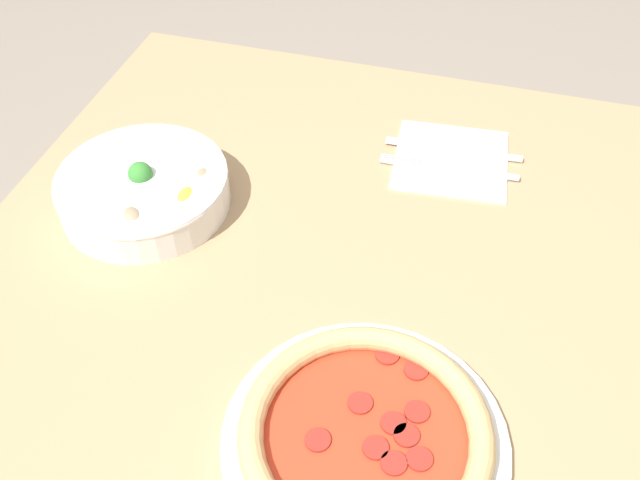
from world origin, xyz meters
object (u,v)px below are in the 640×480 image
(pizza, at_px, (365,435))
(knife, at_px, (459,150))
(fork, at_px, (450,168))
(bowl, at_px, (144,187))

(pizza, height_order, knife, pizza)
(fork, bearing_deg, pizza, 84.91)
(pizza, height_order, bowl, bowl)
(pizza, relative_size, knife, 1.44)
(bowl, bearing_deg, pizza, -126.02)
(pizza, bearing_deg, bowl, 53.98)
(fork, height_order, knife, same)
(bowl, xyz_separation_m, fork, (0.18, -0.38, -0.02))
(pizza, distance_m, fork, 0.45)
(fork, xyz_separation_m, knife, (0.04, -0.01, -0.00))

